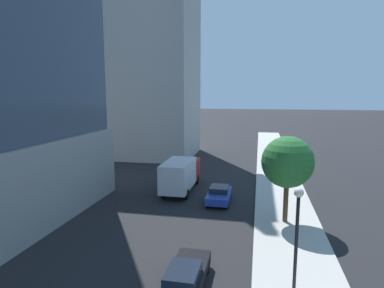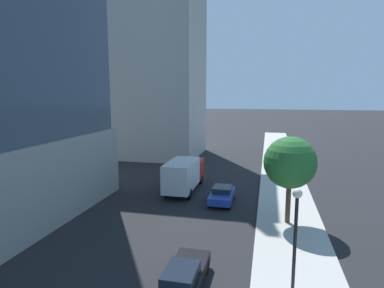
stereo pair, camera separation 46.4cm
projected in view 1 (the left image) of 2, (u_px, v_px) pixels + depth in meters
sidewalk at (291, 244)px, 20.85m from camera, size 4.75×120.00×0.15m
construction_building at (145, 43)px, 48.94m from camera, size 15.56×17.11×39.51m
street_lamp at (297, 225)px, 14.97m from camera, size 0.44×0.44×5.21m
street_tree at (288, 162)px, 23.66m from camera, size 3.75×3.75×6.37m
car_black at (186, 275)px, 16.06m from camera, size 1.76×4.32×1.47m
car_blue at (219, 194)px, 28.95m from camera, size 1.91×4.21×1.40m
box_truck at (181, 173)px, 32.07m from camera, size 2.46×7.57×3.17m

